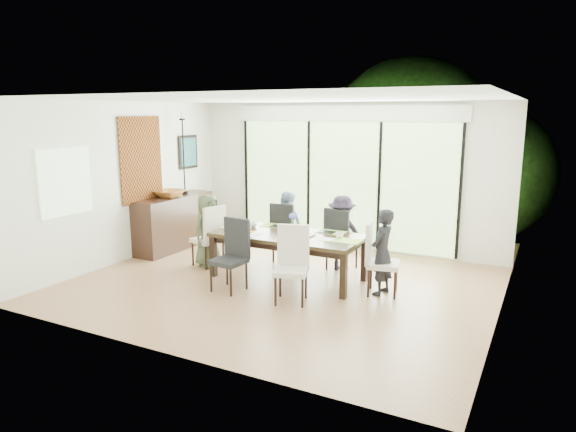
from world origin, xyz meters
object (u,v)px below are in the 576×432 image
at_px(chair_far_left, 287,231).
at_px(chair_near_left, 228,256).
at_px(chair_left_end, 207,235).
at_px(bowl, 169,194).
at_px(chair_right_end, 383,259).
at_px(chair_near_right, 291,265).
at_px(person_far_left, 287,227).
at_px(sideboard, 174,222).
at_px(laptop, 237,229).
at_px(person_left_end, 208,230).
at_px(vase, 292,230).
at_px(cup_a, 253,224).
at_px(person_far_right, 342,233).
at_px(cup_c, 340,235).
at_px(cup_b, 294,233).
at_px(table_top, 288,236).
at_px(person_right_end, 382,252).
at_px(chair_far_right, 342,238).

bearing_deg(chair_far_left, chair_near_left, 87.31).
distance_m(chair_left_end, bowl, 1.43).
xyz_separation_m(chair_right_end, chair_near_right, (-1.00, -0.87, 0.00)).
xyz_separation_m(person_far_left, sideboard, (-2.27, -0.21, -0.11)).
bearing_deg(chair_near_right, sideboard, 136.84).
height_order(chair_near_right, laptop, chair_near_right).
xyz_separation_m(chair_near_right, person_left_end, (-1.98, 0.87, 0.09)).
bearing_deg(vase, cup_a, 172.41).
xyz_separation_m(chair_far_left, person_left_end, (-1.03, -0.85, 0.09)).
bearing_deg(person_far_right, cup_c, 96.06).
bearing_deg(person_far_right, vase, 44.50).
bearing_deg(laptop, cup_b, -5.61).
distance_m(table_top, chair_near_right, 1.02).
bearing_deg(person_far_right, bowl, -7.49).
bearing_deg(chair_right_end, person_right_end, 77.39).
xyz_separation_m(person_far_left, vase, (0.50, -0.78, 0.16)).
relative_size(chair_near_right, cup_c, 8.87).
relative_size(person_far_left, person_far_right, 1.00).
height_order(chair_left_end, person_far_left, person_far_left).
bearing_deg(table_top, cup_c, 7.13).
distance_m(vase, sideboard, 2.84).
relative_size(cup_a, bowl, 0.22).
distance_m(chair_far_left, vase, 0.97).
bearing_deg(sideboard, cup_b, -14.17).
bearing_deg(chair_near_right, cup_b, 96.19).
bearing_deg(person_far_left, person_right_end, 160.31).
distance_m(chair_near_right, bowl, 3.55).
xyz_separation_m(person_far_right, cup_b, (-0.40, -0.93, 0.14)).
height_order(chair_left_end, sideboard, chair_left_end).
xyz_separation_m(chair_right_end, person_right_end, (-0.02, 0.00, 0.09)).
xyz_separation_m(chair_left_end, cup_a, (0.80, 0.15, 0.23)).
distance_m(chair_near_right, person_left_end, 2.16).
bearing_deg(chair_left_end, cup_b, 103.39).
relative_size(chair_right_end, bowl, 1.98).
bearing_deg(chair_far_right, person_left_end, 28.75).
bearing_deg(person_far_left, sideboard, 8.78).
distance_m(chair_right_end, person_far_right, 1.26).
bearing_deg(chair_near_left, person_far_right, 63.33).
height_order(chair_left_end, person_far_right, person_far_right).
xyz_separation_m(chair_near_left, person_left_end, (-0.98, 0.87, 0.09)).
relative_size(chair_near_right, cup_a, 8.87).
distance_m(chair_near_right, cup_b, 0.88).
bearing_deg(chair_near_left, person_left_end, 143.44).
bearing_deg(sideboard, vase, -11.71).
bearing_deg(cup_a, vase, -7.59).
bearing_deg(person_far_right, table_top, 43.63).
bearing_deg(laptop, cup_a, 53.43).
bearing_deg(person_right_end, table_top, -81.17).
relative_size(person_left_end, cup_b, 12.90).
bearing_deg(chair_far_left, cup_c, 148.01).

